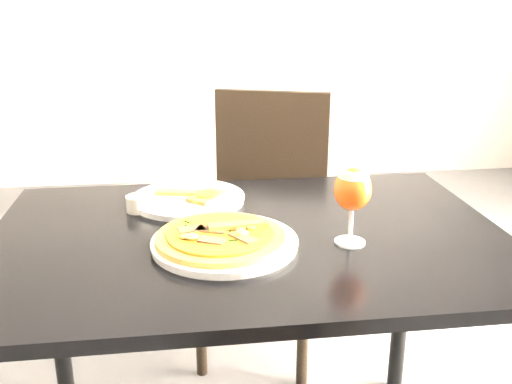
{
  "coord_description": "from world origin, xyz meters",
  "views": [
    {
      "loc": [
        -0.07,
        -0.97,
        1.27
      ],
      "look_at": [
        0.09,
        0.3,
        0.83
      ],
      "focal_mm": 40.0,
      "sensor_mm": 36.0,
      "label": 1
    }
  ],
  "objects": [
    {
      "name": "beer_glass",
      "position": [
        0.28,
        0.16,
        0.88
      ],
      "size": [
        0.08,
        0.08,
        0.17
      ],
      "color": "silver",
      "rests_on": "dining_table"
    },
    {
      "name": "plate_second",
      "position": [
        -0.07,
        0.47,
        0.76
      ],
      "size": [
        0.35,
        0.35,
        0.02
      ],
      "primitive_type": "cylinder",
      "rotation": [
        0.0,
        0.0,
        -0.21
      ],
      "color": "white",
      "rests_on": "dining_table"
    },
    {
      "name": "sauce_cup",
      "position": [
        -0.2,
        0.42,
        0.77
      ],
      "size": [
        0.06,
        0.06,
        0.04
      ],
      "color": "#B9B7A6",
      "rests_on": "dining_table"
    },
    {
      "name": "loose_crust",
      "position": [
        -0.05,
        0.36,
        0.75
      ],
      "size": [
        0.12,
        0.07,
        0.01
      ],
      "primitive_type": "cube",
      "rotation": [
        0.0,
        0.0,
        0.4
      ],
      "color": "olive",
      "rests_on": "dining_table"
    },
    {
      "name": "plate_main",
      "position": [
        0.0,
        0.17,
        0.76
      ],
      "size": [
        0.33,
        0.33,
        0.02
      ],
      "primitive_type": "cylinder",
      "rotation": [
        0.0,
        0.0,
        -0.03
      ],
      "color": "white",
      "rests_on": "dining_table"
    },
    {
      "name": "chair_far",
      "position": [
        0.2,
        0.92,
        0.52
      ],
      "size": [
        0.56,
        0.56,
        0.95
      ],
      "rotation": [
        0.0,
        0.0,
        -0.33
      ],
      "color": "black",
      "rests_on": "ground"
    },
    {
      "name": "dining_table",
      "position": [
        0.07,
        0.24,
        0.66
      ],
      "size": [
        1.2,
        0.8,
        0.75
      ],
      "rotation": [
        0.0,
        0.0,
        0.0
      ],
      "color": "black",
      "rests_on": "ground"
    },
    {
      "name": "pizza",
      "position": [
        -0.0,
        0.17,
        0.78
      ],
      "size": [
        0.28,
        0.28,
        0.03
      ],
      "rotation": [
        0.0,
        0.0,
        -0.21
      ],
      "color": "olive",
      "rests_on": "plate_main"
    },
    {
      "name": "crust_scraps",
      "position": [
        -0.04,
        0.46,
        0.77
      ],
      "size": [
        0.2,
        0.13,
        0.01
      ],
      "rotation": [
        0.0,
        0.0,
        0.21
      ],
      "color": "olive",
      "rests_on": "plate_second"
    }
  ]
}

